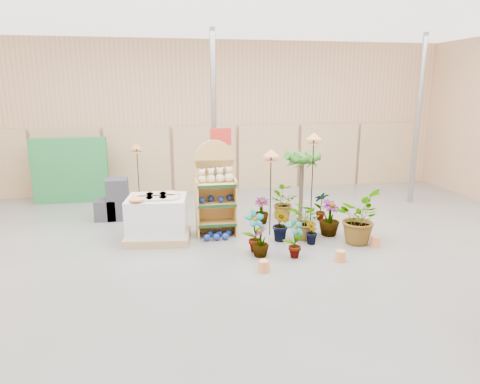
# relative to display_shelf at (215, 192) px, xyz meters

# --- Properties ---
(room) EXTENTS (15.20, 12.10, 4.70)m
(room) POSITION_rel_display_shelf_xyz_m (0.18, -0.97, 1.28)
(room) COLOR #5C5C59
(room) RESTS_ON ground
(display_shelf) EXTENTS (0.86, 0.54, 2.05)m
(display_shelf) POSITION_rel_display_shelf_xyz_m (0.00, 0.00, 0.00)
(display_shelf) COLOR tan
(display_shelf) RESTS_ON ground
(teddy_bears) EXTENTS (0.76, 0.20, 0.32)m
(teddy_bears) POSITION_rel_display_shelf_xyz_m (0.03, -0.10, 0.36)
(teddy_bears) COLOR beige
(teddy_bears) RESTS_ON display_shelf
(gazing_balls_shelf) EXTENTS (0.75, 0.26, 0.14)m
(gazing_balls_shelf) POSITION_rel_display_shelf_xyz_m (0.00, -0.11, -0.13)
(gazing_balls_shelf) COLOR navy
(gazing_balls_shelf) RESTS_ON display_shelf
(gazing_balls_floor) EXTENTS (0.63, 0.39, 0.15)m
(gazing_balls_floor) POSITION_rel_display_shelf_xyz_m (-0.00, -0.38, -0.86)
(gazing_balls_floor) COLOR navy
(gazing_balls_floor) RESTS_ON ground
(pallet_stack) EXTENTS (1.42, 1.23, 0.97)m
(pallet_stack) POSITION_rel_display_shelf_xyz_m (-1.25, -0.23, -0.47)
(pallet_stack) COLOR tan
(pallet_stack) RESTS_ON ground
(charcoal_planters) EXTENTS (0.80, 0.50, 1.00)m
(charcoal_planters) POSITION_rel_display_shelf_xyz_m (-2.30, 1.44, -0.52)
(charcoal_planters) COLOR #26272C
(charcoal_planters) RESTS_ON ground
(trellis_stock) EXTENTS (2.00, 0.30, 1.80)m
(trellis_stock) POSITION_rel_display_shelf_xyz_m (-3.62, 3.32, -0.03)
(trellis_stock) COLOR #237236
(trellis_stock) RESTS_ON ground
(offer_sign) EXTENTS (0.50, 0.08, 2.20)m
(offer_sign) POSITION_rel_display_shelf_xyz_m (0.28, 1.10, 0.64)
(offer_sign) COLOR gray
(offer_sign) RESTS_ON ground
(bird_table_front) EXTENTS (0.34, 0.34, 1.88)m
(bird_table_front) POSITION_rel_display_shelf_xyz_m (1.14, -0.37, 0.81)
(bird_table_front) COLOR black
(bird_table_front) RESTS_ON ground
(bird_table_right) EXTENTS (0.34, 0.34, 2.18)m
(bird_table_right) POSITION_rel_display_shelf_xyz_m (2.17, -0.07, 1.09)
(bird_table_right) COLOR black
(bird_table_right) RESTS_ON ground
(bird_table_back) EXTENTS (0.34, 0.34, 1.66)m
(bird_table_back) POSITION_rel_display_shelf_xyz_m (-1.79, 2.98, 0.60)
(bird_table_back) COLOR black
(bird_table_back) RESTS_ON ground
(palm) EXTENTS (0.70, 0.70, 1.76)m
(palm) POSITION_rel_display_shelf_xyz_m (2.13, 0.54, 0.57)
(palm) COLOR #493B2D
(palm) RESTS_ON ground
(potted_plant_0) EXTENTS (0.53, 0.44, 0.86)m
(potted_plant_0) POSITION_rel_display_shelf_xyz_m (0.61, -1.26, -0.51)
(potted_plant_0) COLOR #2A651B
(potted_plant_0) RESTS_ON ground
(potted_plant_1) EXTENTS (0.46, 0.50, 0.74)m
(potted_plant_1) POSITION_rel_display_shelf_xyz_m (1.28, -0.79, -0.57)
(potted_plant_1) COLOR #2A651B
(potted_plant_1) RESTS_ON ground
(potted_plant_2) EXTENTS (0.91, 0.95, 0.83)m
(potted_plant_2) POSITION_rel_display_shelf_xyz_m (1.83, -0.74, -0.52)
(potted_plant_2) COLOR #2A651B
(potted_plant_2) RESTS_ON ground
(potted_plant_3) EXTENTS (0.60, 0.60, 0.78)m
(potted_plant_3) POSITION_rel_display_shelf_xyz_m (2.40, -0.59, -0.54)
(potted_plant_3) COLOR #2A651B
(potted_plant_3) RESTS_ON ground
(potted_plant_4) EXTENTS (0.42, 0.31, 0.72)m
(potted_plant_4) POSITION_rel_display_shelf_xyz_m (2.62, 0.48, -0.57)
(potted_plant_4) COLOR #2A651B
(potted_plant_4) RESTS_ON ground
(potted_plant_6) EXTENTS (0.86, 0.90, 0.77)m
(potted_plant_6) POSITION_rel_display_shelf_xyz_m (1.74, 0.86, -0.55)
(potted_plant_6) COLOR #2A651B
(potted_plant_6) RESTS_ON ground
(potted_plant_7) EXTENTS (0.39, 0.39, 0.58)m
(potted_plant_7) POSITION_rel_display_shelf_xyz_m (0.67, -1.49, -0.64)
(potted_plant_7) COLOR #2A651B
(potted_plant_7) RESTS_ON ground
(potted_plant_8) EXTENTS (0.49, 0.42, 0.78)m
(potted_plant_8) POSITION_rel_display_shelf_xyz_m (1.28, -1.68, -0.55)
(potted_plant_8) COLOR #2A651B
(potted_plant_8) RESTS_ON ground
(potted_plant_9) EXTENTS (0.24, 0.30, 0.53)m
(potted_plant_9) POSITION_rel_display_shelf_xyz_m (1.85, -1.07, -0.67)
(potted_plant_9) COLOR #2A651B
(potted_plant_9) RESTS_ON ground
(potted_plant_10) EXTENTS (1.22, 1.27, 1.09)m
(potted_plant_10) POSITION_rel_display_shelf_xyz_m (2.80, -1.10, -0.39)
(potted_plant_10) COLOR #2A651B
(potted_plant_10) RESTS_ON ground
(potted_plant_11) EXTENTS (0.43, 0.43, 0.62)m
(potted_plant_11) POSITION_rel_display_shelf_xyz_m (1.15, 0.50, -0.62)
(potted_plant_11) COLOR #2A651B
(potted_plant_11) RESTS_ON ground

